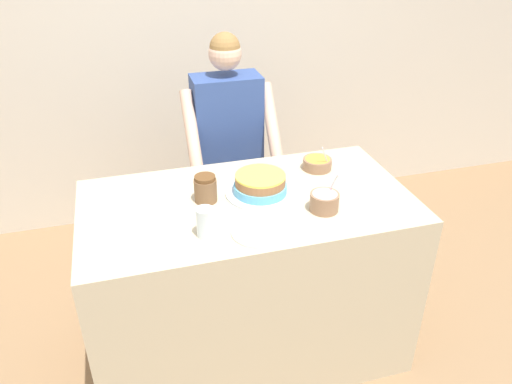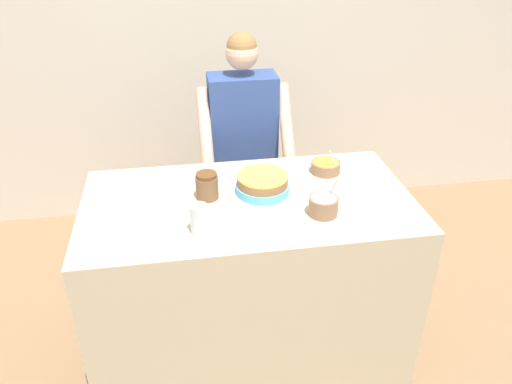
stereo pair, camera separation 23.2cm
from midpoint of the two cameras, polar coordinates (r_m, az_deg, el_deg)
name	(u,v)px [view 1 (the left image)]	position (r m, az deg, el deg)	size (l,w,h in m)	color
wall_back	(188,49)	(3.76, -9.57, 15.83)	(10.00, 0.05, 2.60)	beige
counter	(248,278)	(2.66, -3.43, -9.92)	(1.58, 0.85, 0.96)	#C6B793
person_baker	(228,139)	(3.09, -5.38, 6.02)	(0.55, 0.45, 1.58)	#2D2D38
cake	(260,185)	(2.41, -2.26, 0.71)	(0.34, 0.34, 0.10)	silver
frosting_bowl_orange	(317,163)	(2.66, 4.55, 3.24)	(0.15, 0.15, 0.15)	#936B4C
frosting_bowl_pink	(324,201)	(2.29, 4.96, -1.14)	(0.13, 0.13, 0.18)	#936B4C
drinking_glass	(205,222)	(2.12, -8.96, -3.54)	(0.08, 0.08, 0.13)	silver
ceramic_plate	(258,232)	(2.14, -2.85, -4.71)	(0.23, 0.23, 0.01)	white
stoneware_jar	(205,189)	(2.37, -8.60, 0.28)	(0.11, 0.11, 0.13)	brown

